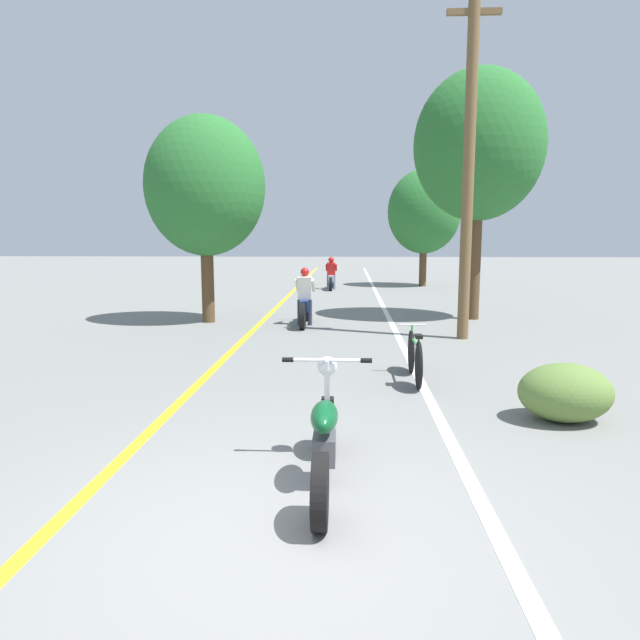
% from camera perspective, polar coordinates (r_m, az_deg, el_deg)
% --- Properties ---
extents(ground_plane, '(120.00, 120.00, 0.00)m').
position_cam_1_polar(ground_plane, '(4.54, -4.60, -20.49)').
color(ground_plane, slate).
extents(lane_stripe_center, '(0.14, 48.00, 0.01)m').
position_cam_1_polar(lane_stripe_center, '(17.10, -4.71, 0.94)').
color(lane_stripe_center, yellow).
rests_on(lane_stripe_center, ground).
extents(lane_stripe_edge, '(0.14, 48.00, 0.01)m').
position_cam_1_polar(lane_stripe_edge, '(16.99, 6.58, 0.86)').
color(lane_stripe_edge, white).
rests_on(lane_stripe_edge, ground).
extents(utility_pole, '(1.10, 0.24, 7.26)m').
position_cam_1_polar(utility_pole, '(12.68, 14.65, 15.00)').
color(utility_pole, brown).
rests_on(utility_pole, ground).
extents(roadside_tree_right_near, '(3.36, 3.02, 6.47)m').
position_cam_1_polar(roadside_tree_right_near, '(15.91, 15.62, 16.40)').
color(roadside_tree_right_near, '#513A23').
rests_on(roadside_tree_right_near, ground).
extents(roadside_tree_right_far, '(3.21, 2.89, 5.15)m').
position_cam_1_polar(roadside_tree_right_far, '(25.99, 10.38, 10.60)').
color(roadside_tree_right_far, '#513A23').
rests_on(roadside_tree_right_far, ground).
extents(roadside_tree_left, '(3.03, 2.72, 5.19)m').
position_cam_1_polar(roadside_tree_left, '(14.97, -11.42, 12.91)').
color(roadside_tree_left, '#513A23').
rests_on(roadside_tree_left, ground).
extents(roadside_bush, '(1.10, 0.88, 0.70)m').
position_cam_1_polar(roadside_bush, '(7.44, 23.32, -6.68)').
color(roadside_bush, '#5B7A38').
rests_on(roadside_bush, ground).
extents(motorcycle_foreground, '(0.87, 2.12, 1.03)m').
position_cam_1_polar(motorcycle_foreground, '(5.17, 0.46, -11.59)').
color(motorcycle_foreground, black).
rests_on(motorcycle_foreground, ground).
extents(motorcycle_rider_lead, '(0.50, 2.12, 1.43)m').
position_cam_1_polar(motorcycle_rider_lead, '(14.25, -1.52, 1.65)').
color(motorcycle_rider_lead, black).
rests_on(motorcycle_rider_lead, ground).
extents(motorcycle_rider_far, '(0.50, 1.96, 1.36)m').
position_cam_1_polar(motorcycle_rider_far, '(24.05, 1.13, 4.34)').
color(motorcycle_rider_far, black).
rests_on(motorcycle_rider_far, ground).
extents(bicycle_parked, '(0.44, 1.70, 0.81)m').
position_cam_1_polar(bicycle_parked, '(8.86, 9.46, -3.63)').
color(bicycle_parked, black).
rests_on(bicycle_parked, ground).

